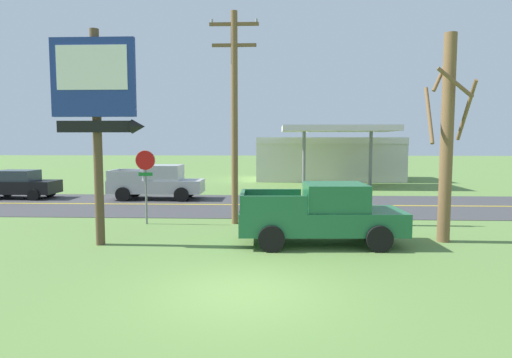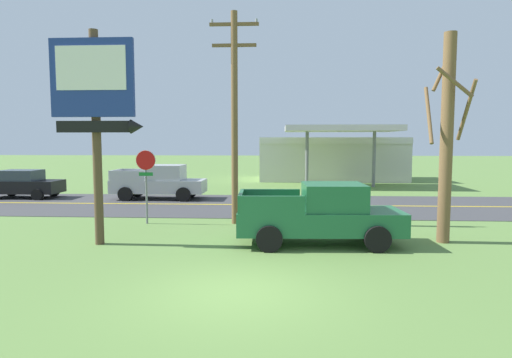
{
  "view_description": "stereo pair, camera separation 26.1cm",
  "coord_description": "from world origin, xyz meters",
  "views": [
    {
      "loc": [
        0.72,
        -9.25,
        3.31
      ],
      "look_at": [
        0.0,
        8.0,
        1.8
      ],
      "focal_mm": 30.5,
      "sensor_mm": 36.0,
      "label": 1
    },
    {
      "loc": [
        0.98,
        -9.24,
        3.31
      ],
      "look_at": [
        0.0,
        8.0,
        1.8
      ],
      "focal_mm": 30.5,
      "sensor_mm": 36.0,
      "label": 2
    }
  ],
  "objects": [
    {
      "name": "stop_sign",
      "position": [
        -4.38,
        7.72,
        2.03
      ],
      "size": [
        0.8,
        0.08,
        2.95
      ],
      "color": "slate",
      "rests_on": "ground"
    },
    {
      "name": "pickup_silver_on_road",
      "position": [
        -5.86,
        15.0,
        0.96
      ],
      "size": [
        5.2,
        2.24,
        1.96
      ],
      "color": "#A8AAAF",
      "rests_on": "ground"
    },
    {
      "name": "car_black_mid_lane",
      "position": [
        -13.94,
        15.0,
        0.83
      ],
      "size": [
        4.2,
        2.0,
        1.64
      ],
      "color": "black",
      "rests_on": "ground"
    },
    {
      "name": "bare_tree",
      "position": [
        6.31,
        5.12,
        3.48
      ],
      "size": [
        1.35,
        1.33,
        6.74
      ],
      "color": "brown",
      "rests_on": "ground"
    },
    {
      "name": "ground_plane",
      "position": [
        0.0,
        0.0,
        0.0
      ],
      "size": [
        180.0,
        180.0,
        0.0
      ],
      "primitive_type": "plane",
      "color": "#5B7F3D"
    },
    {
      "name": "road_asphalt",
      "position": [
        0.0,
        13.0,
        0.01
      ],
      "size": [
        140.0,
        8.0,
        0.02
      ],
      "primitive_type": "cube",
      "color": "#3D3D3F",
      "rests_on": "ground"
    },
    {
      "name": "road_centre_line",
      "position": [
        0.0,
        13.0,
        0.02
      ],
      "size": [
        126.0,
        0.2,
        0.01
      ],
      "primitive_type": "cube",
      "color": "gold",
      "rests_on": "road_asphalt"
    },
    {
      "name": "gas_station",
      "position": [
        5.29,
        28.08,
        1.94
      ],
      "size": [
        12.0,
        11.5,
        4.4
      ],
      "color": "beige",
      "rests_on": "ground"
    },
    {
      "name": "utility_pole",
      "position": [
        -0.85,
        7.98,
        4.46
      ],
      "size": [
        1.92,
        0.26,
        8.33
      ],
      "color": "brown",
      "rests_on": "ground"
    },
    {
      "name": "motel_sign",
      "position": [
        -4.77,
        4.1,
        4.57
      ],
      "size": [
        2.88,
        0.54,
        6.75
      ],
      "color": "brown",
      "rests_on": "ground"
    },
    {
      "name": "pickup_green_parked_on_lawn",
      "position": [
        2.28,
        4.59,
        0.96
      ],
      "size": [
        5.27,
        2.4,
        1.96
      ],
      "color": "#1E6038",
      "rests_on": "ground"
    }
  ]
}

